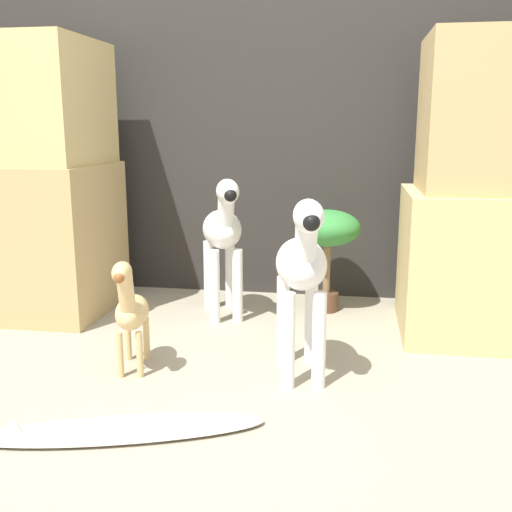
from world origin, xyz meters
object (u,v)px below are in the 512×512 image
at_px(potted_palm_front, 328,234).
at_px(zebra_right, 302,270).
at_px(surfboard, 118,429).
at_px(giraffe_figurine, 130,308).
at_px(zebra_left, 223,234).

bearing_deg(potted_palm_front, zebra_right, -93.45).
bearing_deg(zebra_right, surfboard, -135.77).
height_order(zebra_right, giraffe_figurine, zebra_right).
bearing_deg(surfboard, potted_palm_front, 67.35).
relative_size(giraffe_figurine, surfboard, 0.51).
height_order(giraffe_figurine, surfboard, giraffe_figurine).
bearing_deg(zebra_right, giraffe_figurine, -176.52).
distance_m(zebra_left, giraffe_figurine, 0.82).
xyz_separation_m(potted_palm_front, surfboard, (-0.61, -1.47, -0.41)).
bearing_deg(zebra_left, surfboard, -93.80).
relative_size(zebra_left, giraffe_figurine, 1.50).
bearing_deg(giraffe_figurine, zebra_right, 3.48).
bearing_deg(giraffe_figurine, potted_palm_front, 52.33).
bearing_deg(potted_palm_front, giraffe_figurine, -127.67).
bearing_deg(surfboard, zebra_right, 44.23).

